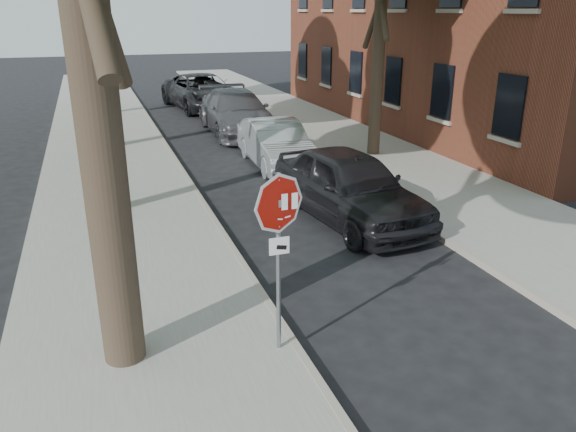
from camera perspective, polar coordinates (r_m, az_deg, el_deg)
name	(u,v)px	position (r m, az deg, el deg)	size (l,w,h in m)	color
ground	(324,345)	(8.57, 3.64, -12.96)	(120.00, 120.00, 0.00)	black
sidewalk_left	(109,162)	(19.15, -17.70, 5.28)	(4.00, 55.00, 0.12)	gray
sidewalk_right	(348,142)	(21.10, 6.11, 7.44)	(4.00, 55.00, 0.12)	gray
curb_left	(173,156)	(19.29, -11.61, 5.95)	(0.12, 55.00, 0.13)	#9E9384
curb_right	(296,146)	(20.32, 0.83, 7.08)	(0.12, 55.00, 0.13)	#9E9384
stop_sign	(279,230)	(7.42, -0.94, -1.40)	(0.76, 0.34, 2.61)	gray
car_a	(350,186)	(13.11, 6.27, 3.03)	(1.98, 4.91, 1.67)	black
car_b	(276,144)	(17.76, -1.23, 7.33)	(1.53, 4.40, 1.45)	#B0B4B9
car_c	(236,112)	(22.85, -5.28, 10.45)	(2.36, 5.79, 1.68)	#4C4C51
car_d	(203,92)	(28.88, -8.68, 12.37)	(2.83, 6.14, 1.71)	black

